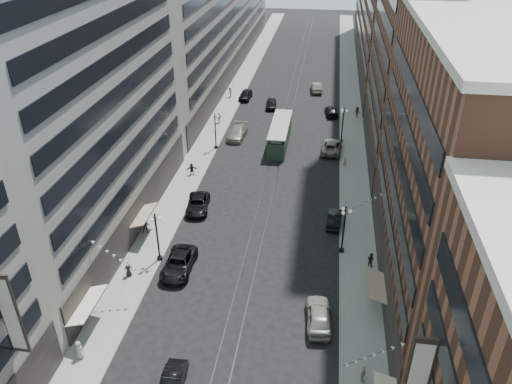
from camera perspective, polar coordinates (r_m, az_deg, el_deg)
The scene contains 35 objects.
ground at distance 77.88m, azimuth 2.88°, elevation 6.08°, with size 220.00×220.00×0.00m, color black.
sidewalk_west at distance 88.54m, azimuth -3.64°, elevation 9.16°, with size 4.00×180.00×0.15m, color gray.
sidewalk_east at distance 86.93m, azimuth 10.87°, elevation 8.26°, with size 4.00×180.00×0.15m, color gray.
rail_west at distance 87.12m, azimuth 3.09°, elevation 8.77°, with size 0.12×180.00×0.02m, color #2D2D33.
rail_east at distance 87.02m, azimuth 4.02°, elevation 8.72°, with size 0.12×180.00×0.02m, color #2D2D33.
building_west_mid at distance 52.76m, azimuth -18.85°, elevation 8.90°, with size 8.00×36.00×28.00m, color #A59E92.
building_west_far at distance 110.95m, azimuth -4.26°, elevation 20.38°, with size 8.00×90.00×26.00m, color #A59E92.
building_east_mid at distance 44.82m, azimuth 21.04°, elevation 1.88°, with size 8.00×30.00×24.00m, color brown.
building_east_tower at distance 68.50m, azimuth 18.20°, elevation 19.78°, with size 8.00×26.00×42.00m, color brown.
building_east_far at distance 117.97m, azimuth 14.19°, elevation 19.70°, with size 8.00×72.00×24.00m, color brown.
lamppost_sw_far at distance 50.72m, azimuth -11.24°, elevation -4.89°, with size 1.03×1.14×5.52m.
lamppost_sw_mid at distance 73.47m, azimuth -4.67°, elevation 7.12°, with size 1.03×1.14×5.52m.
lamppost_se_far at distance 51.60m, azimuth 10.00°, elevation -4.08°, with size 1.03×1.14×5.52m.
lamppost_se_mid at distance 76.45m, azimuth 9.87°, elevation 7.71°, with size 1.03×1.14×5.52m.
streetcar at distance 75.44m, azimuth 2.75°, elevation 6.53°, with size 2.65×11.99×3.32m.
car_2 at distance 50.41m, azimuth -8.82°, elevation -8.10°, with size 2.72×5.90×1.64m, color black.
car_4 at distance 44.69m, azimuth 7.17°, elevation -13.80°, with size 2.09×5.20×1.77m, color gray.
pedestrian_1 at distance 43.89m, azimuth -19.56°, elevation -16.61°, with size 0.81×0.44×1.65m, color #B4A595.
pedestrian_2 at distance 56.01m, azimuth -12.51°, elevation -3.79°, with size 0.94×0.51×1.93m, color black.
pedestrian_4 at distance 40.79m, azimuth 12.13°, elevation -19.59°, with size 1.04×0.47×1.78m, color beige.
car_7 at distance 59.59m, azimuth -6.66°, elevation -1.39°, with size 2.49×5.40×1.50m, color black.
car_8 at distance 77.95m, azimuth -2.16°, elevation 6.82°, with size 2.42×5.94×1.72m, color gray.
car_9 at distance 94.36m, azimuth -1.21°, elevation 11.05°, with size 1.95×4.85×1.65m, color black.
car_10 at distance 57.28m, azimuth 8.96°, elevation -3.03°, with size 1.53×4.38×1.44m, color black.
car_11 at distance 74.16m, azimuth 8.63°, elevation 5.19°, with size 2.78×6.03×1.68m, color slate.
car_12 at distance 87.90m, azimuth 8.62°, elevation 9.16°, with size 1.99×4.89×1.42m, color black.
car_13 at distance 90.02m, azimuth 1.74°, elevation 10.03°, with size 1.80×4.46×1.52m, color black.
car_14 at distance 99.11m, azimuth 6.94°, elevation 11.81°, with size 1.83×5.23×1.72m, color #68665D.
pedestrian_5 at distance 67.19m, azimuth -7.36°, elevation 2.63°, with size 1.47×0.42×1.59m, color black.
pedestrian_6 at distance 83.29m, azimuth -4.24°, elevation 8.46°, with size 1.03×0.47×1.76m, color beige.
pedestrian_7 at distance 51.47m, azimuth 12.97°, elevation -7.53°, with size 0.75×0.41×1.54m, color black.
pedestrian_8 at distance 69.75m, azimuth 10.11°, elevation 3.45°, with size 0.56×0.37×1.53m, color #A7998A.
pedestrian_9 at distance 86.92m, azimuth 11.48°, elevation 8.92°, with size 1.21×0.50×1.88m, color black.
pedestrian_extra_0 at distance 50.55m, azimuth -14.39°, elevation -8.54°, with size 0.75×0.41×1.53m, color black.
pedestrian_extra_1 at distance 94.99m, azimuth -3.02°, elevation 11.31°, with size 0.91×0.50×1.88m, color #AAA58D.
Camera 1 is at (6.43, -10.82, 31.75)m, focal length 35.00 mm.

